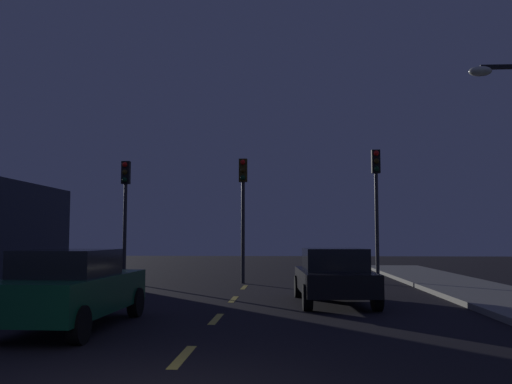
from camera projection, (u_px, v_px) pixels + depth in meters
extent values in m
plane|color=black|center=(220.00, 315.00, 12.54)|extent=(80.00, 80.00, 0.00)
cube|color=#EACC4C|center=(183.00, 357.00, 8.16)|extent=(0.16, 1.60, 0.01)
cube|color=#EACC4C|center=(216.00, 319.00, 11.94)|extent=(0.16, 1.60, 0.01)
cube|color=#EACC4C|center=(234.00, 299.00, 15.72)|extent=(0.16, 1.60, 0.01)
cube|color=#EACC4C|center=(244.00, 287.00, 19.51)|extent=(0.16, 1.60, 0.01)
cylinder|color=#2D2D30|center=(125.00, 222.00, 21.66)|extent=(0.14, 0.14, 4.76)
cube|color=black|center=(126.00, 173.00, 21.81)|extent=(0.32, 0.24, 0.90)
sphere|color=red|center=(125.00, 165.00, 21.68)|extent=(0.20, 0.20, 0.20)
sphere|color=#3F2D0C|center=(125.00, 172.00, 21.66)|extent=(0.20, 0.20, 0.20)
sphere|color=#0C3319|center=(125.00, 180.00, 21.63)|extent=(0.20, 0.20, 0.20)
cylinder|color=#2D2D30|center=(243.00, 221.00, 21.39)|extent=(0.14, 0.14, 4.81)
cube|color=#382D0C|center=(243.00, 170.00, 21.55)|extent=(0.32, 0.24, 0.90)
sphere|color=red|center=(243.00, 162.00, 21.41)|extent=(0.20, 0.20, 0.20)
sphere|color=#3F2D0C|center=(243.00, 170.00, 21.39)|extent=(0.20, 0.20, 0.20)
sphere|color=#0C3319|center=(243.00, 178.00, 21.37)|extent=(0.20, 0.20, 0.20)
cylinder|color=#2D2D30|center=(377.00, 216.00, 21.10)|extent=(0.14, 0.14, 5.12)
cube|color=black|center=(376.00, 162.00, 21.28)|extent=(0.32, 0.24, 0.90)
sphere|color=red|center=(376.00, 153.00, 21.14)|extent=(0.20, 0.20, 0.20)
sphere|color=#3F2D0C|center=(376.00, 161.00, 21.12)|extent=(0.20, 0.20, 0.20)
sphere|color=#0C3319|center=(377.00, 169.00, 21.09)|extent=(0.20, 0.20, 0.20)
cube|color=black|center=(334.00, 281.00, 14.79)|extent=(2.01, 4.19, 0.56)
cube|color=black|center=(334.00, 259.00, 14.64)|extent=(1.67, 1.93, 0.58)
cylinder|color=black|center=(298.00, 286.00, 16.27)|extent=(0.26, 0.65, 0.64)
cylinder|color=black|center=(355.00, 286.00, 16.26)|extent=(0.26, 0.65, 0.64)
cylinder|color=black|center=(308.00, 297.00, 13.28)|extent=(0.26, 0.65, 0.64)
cylinder|color=black|center=(377.00, 297.00, 13.27)|extent=(0.26, 0.65, 0.64)
cube|color=#0F4C2D|center=(72.00, 293.00, 10.79)|extent=(1.80, 4.35, 0.69)
cube|color=black|center=(68.00, 263.00, 10.63)|extent=(1.55, 1.97, 0.51)
cylinder|color=black|center=(65.00, 302.00, 12.43)|extent=(0.23, 0.64, 0.64)
cylinder|color=black|center=(136.00, 302.00, 12.31)|extent=(0.23, 0.64, 0.64)
cylinder|color=black|center=(79.00, 325.00, 9.10)|extent=(0.23, 0.64, 0.64)
cube|color=black|center=(512.00, 67.00, 13.47)|extent=(1.53, 0.10, 0.10)
ellipsoid|color=silver|center=(480.00, 71.00, 13.51)|extent=(0.56, 0.36, 0.24)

